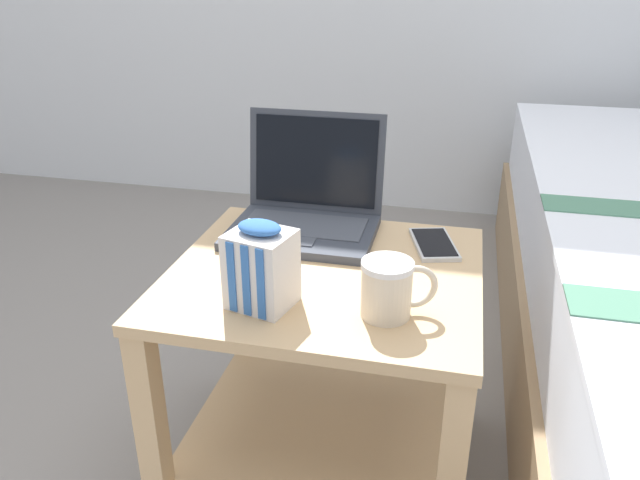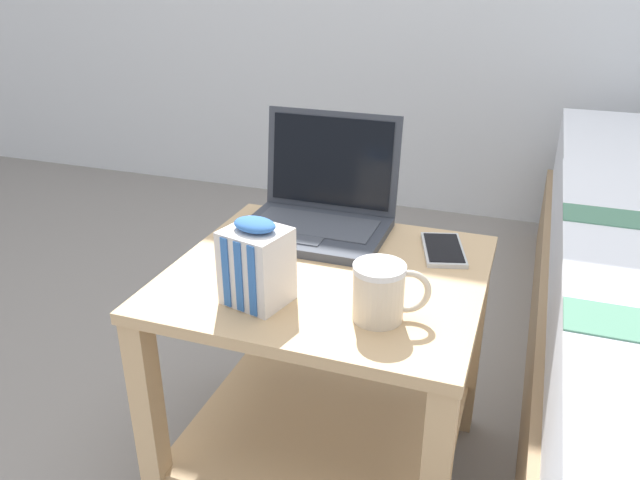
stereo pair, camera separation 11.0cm
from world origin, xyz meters
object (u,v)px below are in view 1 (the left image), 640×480
(snack_bag, at_px, (261,267))
(cell_phone, at_px, (434,244))
(mug_front_left, at_px, (389,286))
(laptop, at_px, (307,208))

(snack_bag, height_order, cell_phone, snack_bag)
(mug_front_left, bearing_deg, cell_phone, 78.80)
(mug_front_left, height_order, snack_bag, snack_bag)
(laptop, bearing_deg, cell_phone, -5.80)
(laptop, relative_size, mug_front_left, 2.43)
(laptop, height_order, cell_phone, laptop)
(snack_bag, bearing_deg, cell_phone, 48.28)
(laptop, height_order, snack_bag, laptop)
(laptop, distance_m, mug_front_left, 0.38)
(snack_bag, relative_size, cell_phone, 0.92)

